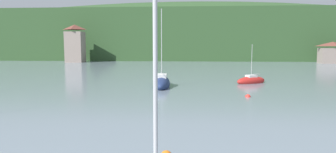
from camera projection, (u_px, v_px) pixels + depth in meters
wooded_hillside at (187, 40)px, 119.67m from camera, size 352.00×59.31×35.13m
shore_building_west at (75, 44)px, 82.34m from camera, size 5.02×4.16×10.59m
shore_building_westcentral at (332, 53)px, 77.60m from camera, size 6.71×3.51×5.75m
sailboat_far_1 at (251, 81)px, 37.43m from camera, size 4.56×3.54×5.31m
sailboat_mid_3 at (162, 83)px, 34.29m from camera, size 2.24×6.66×9.50m
mooring_buoy_mid at (248, 97)px, 27.45m from camera, size 0.52×0.52×0.52m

